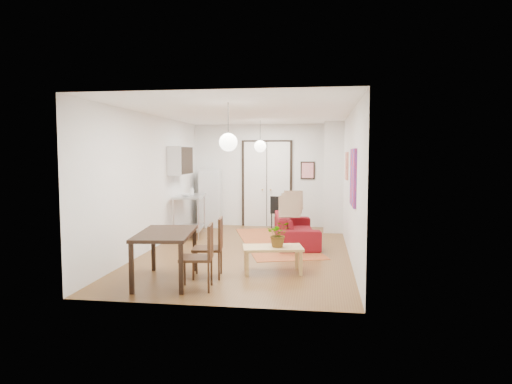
# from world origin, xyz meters

# --- Properties ---
(floor) EXTENTS (7.00, 7.00, 0.00)m
(floor) POSITION_xyz_m (0.00, 0.00, 0.00)
(floor) COLOR brown
(floor) RESTS_ON ground
(ceiling) EXTENTS (4.20, 7.00, 0.02)m
(ceiling) POSITION_xyz_m (0.00, 0.00, 2.90)
(ceiling) COLOR white
(ceiling) RESTS_ON wall_back
(wall_back) EXTENTS (4.20, 0.02, 2.90)m
(wall_back) POSITION_xyz_m (0.00, 3.50, 1.45)
(wall_back) COLOR white
(wall_back) RESTS_ON floor
(wall_front) EXTENTS (4.20, 0.02, 2.90)m
(wall_front) POSITION_xyz_m (0.00, -3.50, 1.45)
(wall_front) COLOR white
(wall_front) RESTS_ON floor
(wall_left) EXTENTS (0.02, 7.00, 2.90)m
(wall_left) POSITION_xyz_m (-2.10, 0.00, 1.45)
(wall_left) COLOR white
(wall_left) RESTS_ON floor
(wall_right) EXTENTS (0.02, 7.00, 2.90)m
(wall_right) POSITION_xyz_m (2.10, 0.00, 1.45)
(wall_right) COLOR white
(wall_right) RESTS_ON floor
(double_doors) EXTENTS (1.44, 0.06, 2.50)m
(double_doors) POSITION_xyz_m (0.00, 3.46, 1.20)
(double_doors) COLOR white
(double_doors) RESTS_ON wall_back
(stub_partition) EXTENTS (0.50, 0.10, 2.90)m
(stub_partition) POSITION_xyz_m (1.85, 2.55, 1.45)
(stub_partition) COLOR white
(stub_partition) RESTS_ON floor
(wall_cabinet) EXTENTS (0.35, 1.00, 0.70)m
(wall_cabinet) POSITION_xyz_m (-1.92, 1.50, 1.90)
(wall_cabinet) COLOR silver
(wall_cabinet) RESTS_ON wall_left
(painting_popart) EXTENTS (0.05, 1.00, 1.00)m
(painting_popart) POSITION_xyz_m (2.08, -1.25, 1.65)
(painting_popart) COLOR red
(painting_popart) RESTS_ON wall_right
(painting_abstract) EXTENTS (0.05, 0.50, 0.60)m
(painting_abstract) POSITION_xyz_m (2.08, 0.80, 1.80)
(painting_abstract) COLOR beige
(painting_abstract) RESTS_ON wall_right
(poster_back) EXTENTS (0.40, 0.03, 0.50)m
(poster_back) POSITION_xyz_m (1.15, 3.47, 1.60)
(poster_back) COLOR red
(poster_back) RESTS_ON wall_back
(print_left) EXTENTS (0.03, 0.44, 0.54)m
(print_left) POSITION_xyz_m (-2.07, 2.00, 1.95)
(print_left) COLOR olive
(print_left) RESTS_ON wall_left
(pendant_back) EXTENTS (0.30, 0.30, 0.80)m
(pendant_back) POSITION_xyz_m (0.00, 2.00, 2.25)
(pendant_back) COLOR white
(pendant_back) RESTS_ON ceiling
(pendant_front) EXTENTS (0.30, 0.30, 0.80)m
(pendant_front) POSITION_xyz_m (0.00, -2.00, 2.25)
(pendant_front) COLOR white
(pendant_front) RESTS_ON ceiling
(kilim_rug) EXTENTS (2.49, 4.13, 0.01)m
(kilim_rug) POSITION_xyz_m (0.47, 1.12, 0.00)
(kilim_rug) COLOR #BA5D2E
(kilim_rug) RESTS_ON floor
(sofa) EXTENTS (1.20, 2.39, 0.67)m
(sofa) POSITION_xyz_m (0.95, 1.07, 0.33)
(sofa) COLOR maroon
(sofa) RESTS_ON floor
(coffee_table) EXTENTS (1.12, 0.76, 0.46)m
(coffee_table) POSITION_xyz_m (0.70, -1.62, 0.39)
(coffee_table) COLOR tan
(coffee_table) RESTS_ON floor
(potted_plant) EXTENTS (0.42, 0.46, 0.44)m
(potted_plant) POSITION_xyz_m (0.80, -1.62, 0.68)
(potted_plant) COLOR #2F6932
(potted_plant) RESTS_ON coffee_table
(kitchen_counter) EXTENTS (0.85, 1.42, 1.03)m
(kitchen_counter) POSITION_xyz_m (-1.75, 1.66, 0.68)
(kitchen_counter) COLOR silver
(kitchen_counter) RESTS_ON floor
(bowl) EXTENTS (0.29, 0.29, 0.06)m
(bowl) POSITION_xyz_m (-1.75, 1.36, 1.06)
(bowl) COLOR beige
(bowl) RESTS_ON kitchen_counter
(soap_bottle) EXTENTS (0.12, 0.12, 0.21)m
(soap_bottle) POSITION_xyz_m (-1.75, 1.91, 1.13)
(soap_bottle) COLOR #4D9EA8
(soap_bottle) RESTS_ON kitchen_counter
(fridge) EXTENTS (0.62, 0.62, 1.63)m
(fridge) POSITION_xyz_m (-1.58, 3.15, 0.81)
(fridge) COLOR silver
(fridge) RESTS_ON floor
(dining_table) EXTENTS (1.01, 1.56, 0.81)m
(dining_table) POSITION_xyz_m (-0.95, -2.42, 0.72)
(dining_table) COLOR black
(dining_table) RESTS_ON floor
(dining_chair_near) EXTENTS (0.53, 0.71, 1.00)m
(dining_chair_near) POSITION_xyz_m (-0.35, -1.97, 0.58)
(dining_chair_near) COLOR #362011
(dining_chair_near) RESTS_ON floor
(dining_chair_far) EXTENTS (0.53, 0.71, 1.00)m
(dining_chair_far) POSITION_xyz_m (-0.35, -2.67, 0.58)
(dining_chair_far) COLOR #362011
(dining_chair_far) RESTS_ON floor
(black_side_chair) EXTENTS (0.51, 0.52, 0.90)m
(black_side_chair) POSITION_xyz_m (0.40, 3.23, 0.53)
(black_side_chair) COLOR black
(black_side_chair) RESTS_ON floor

